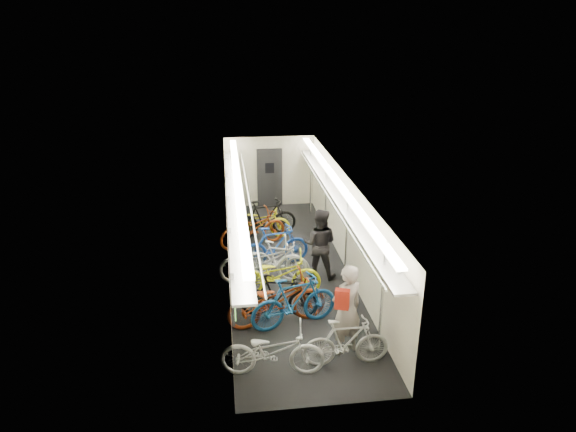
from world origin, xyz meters
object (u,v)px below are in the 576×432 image
object	(u,v)px
passenger_mid	(319,244)
backpack	(342,299)
bicycle_0	(273,351)
passenger_near	(346,310)
bicycle_1	(294,302)

from	to	relation	value
passenger_mid	backpack	size ratio (longest dim) A/B	4.69
bicycle_0	passenger_near	world-z (taller)	passenger_near
passenger_near	backpack	world-z (taller)	passenger_near
passenger_mid	bicycle_1	bearing A→B (deg)	85.63
passenger_near	passenger_mid	bearing A→B (deg)	-114.43
bicycle_0	passenger_mid	bearing A→B (deg)	-16.10
bicycle_0	bicycle_1	distance (m)	1.62
bicycle_1	passenger_near	size ratio (longest dim) A/B	1.03
backpack	bicycle_1	bearing A→B (deg)	140.90
passenger_near	passenger_mid	xyz separation A→B (m)	(0.07, 3.13, -0.03)
bicycle_0	passenger_near	xyz separation A→B (m)	(1.45, 0.50, 0.43)
bicycle_0	bicycle_1	size ratio (longest dim) A/B	0.98
bicycle_0	passenger_mid	world-z (taller)	passenger_mid
passenger_mid	bicycle_0	bearing A→B (deg)	86.39
bicycle_1	bicycle_0	bearing A→B (deg)	142.95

